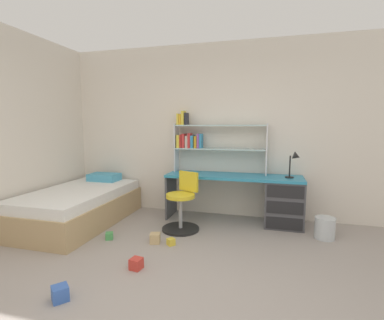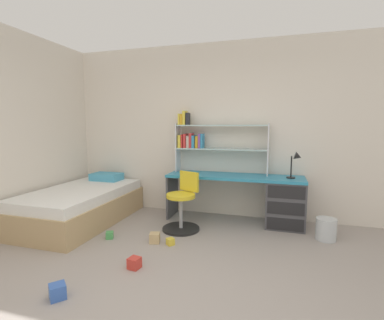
% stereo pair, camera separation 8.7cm
% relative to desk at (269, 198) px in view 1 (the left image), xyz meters
% --- Properties ---
extents(ground_plane, '(6.11, 6.22, 0.02)m').
position_rel_desk_xyz_m(ground_plane, '(-0.77, -2.31, -0.41)').
color(ground_plane, '#9E938C').
extents(room_shell, '(6.11, 6.22, 2.74)m').
position_rel_desk_xyz_m(room_shell, '(-2.08, -1.01, 0.97)').
color(room_shell, silver).
rests_on(room_shell, ground_plane).
extents(desk, '(2.01, 0.55, 0.71)m').
position_rel_desk_xyz_m(desk, '(0.00, 0.00, 0.00)').
color(desk, teal).
rests_on(desk, ground_plane).
extents(bookshelf_hutch, '(1.44, 0.22, 0.97)m').
position_rel_desk_xyz_m(bookshelf_hutch, '(-1.00, 0.16, 0.85)').
color(bookshelf_hutch, silver).
rests_on(bookshelf_hutch, desk).
extents(desk_lamp, '(0.20, 0.17, 0.38)m').
position_rel_desk_xyz_m(desk_lamp, '(0.33, -0.04, 0.56)').
color(desk_lamp, black).
rests_on(desk_lamp, desk).
extents(swivel_chair, '(0.52, 0.52, 0.80)m').
position_rel_desk_xyz_m(swivel_chair, '(-1.17, -0.54, -0.08)').
color(swivel_chair, black).
rests_on(swivel_chair, ground_plane).
extents(bed_platform, '(1.12, 1.93, 0.63)m').
position_rel_desk_xyz_m(bed_platform, '(-2.75, -0.67, -0.14)').
color(bed_platform, tan).
rests_on(bed_platform, ground_plane).
extents(waste_bin, '(0.25, 0.25, 0.28)m').
position_rel_desk_xyz_m(waste_bin, '(0.70, -0.37, -0.26)').
color(waste_bin, silver).
rests_on(waste_bin, ground_plane).
extents(toy_block_yellow_0, '(0.12, 0.12, 0.08)m').
position_rel_desk_xyz_m(toy_block_yellow_0, '(-1.15, -1.08, -0.36)').
color(toy_block_yellow_0, gold).
rests_on(toy_block_yellow_0, ground_plane).
extents(toy_block_red_1, '(0.13, 0.13, 0.11)m').
position_rel_desk_xyz_m(toy_block_red_1, '(-1.30, -1.72, -0.34)').
color(toy_block_red_1, red).
rests_on(toy_block_red_1, ground_plane).
extents(toy_block_natural_2, '(0.15, 0.15, 0.12)m').
position_rel_desk_xyz_m(toy_block_natural_2, '(-1.36, -1.08, -0.34)').
color(toy_block_natural_2, tan).
rests_on(toy_block_natural_2, ground_plane).
extents(toy_block_green_3, '(0.12, 0.12, 0.09)m').
position_rel_desk_xyz_m(toy_block_green_3, '(-1.97, -1.12, -0.35)').
color(toy_block_green_3, '#479E51').
rests_on(toy_block_green_3, ground_plane).
extents(toy_block_blue_4, '(0.18, 0.18, 0.12)m').
position_rel_desk_xyz_m(toy_block_blue_4, '(-1.67, -2.36, -0.34)').
color(toy_block_blue_4, '#3860B7').
rests_on(toy_block_blue_4, ground_plane).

